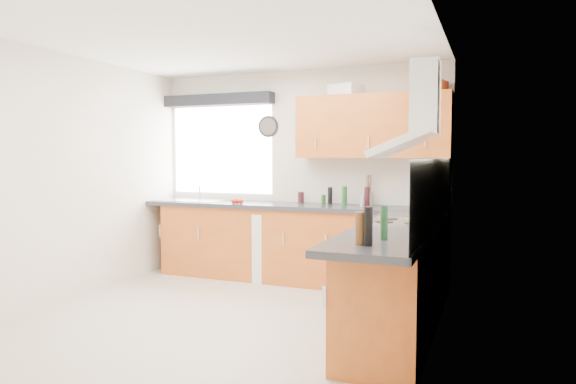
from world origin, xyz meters
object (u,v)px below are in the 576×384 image
at_px(oven, 400,279).
at_px(washing_machine, 278,246).
at_px(upper_cabinets, 372,126).
at_px(extractor_hood, 415,120).

relative_size(oven, washing_machine, 1.06).
xyz_separation_m(oven, upper_cabinets, (-0.55, 1.32, 1.38)).
distance_m(extractor_hood, washing_machine, 2.53).
relative_size(oven, upper_cabinets, 0.50).
relative_size(oven, extractor_hood, 1.09).
relative_size(extractor_hood, washing_machine, 0.97).
bearing_deg(washing_machine, extractor_hood, -52.18).
height_order(oven, extractor_hood, extractor_hood).
distance_m(oven, extractor_hood, 1.35).
bearing_deg(oven, extractor_hood, -0.00).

